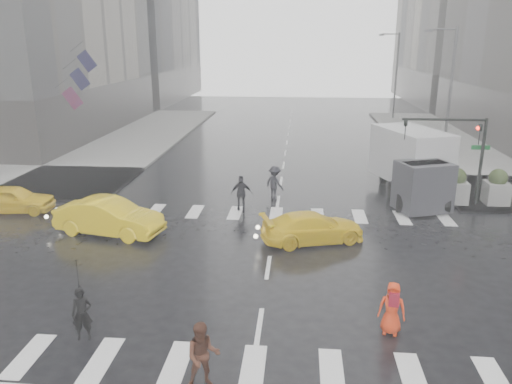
# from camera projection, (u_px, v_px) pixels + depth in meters

# --- Properties ---
(ground) EXTENTS (120.00, 120.00, 0.00)m
(ground) POSITION_uv_depth(u_px,v_px,m) (268.00, 267.00, 18.47)
(ground) COLOR black
(ground) RESTS_ON ground
(sidewalk_nw) EXTENTS (35.00, 35.00, 0.15)m
(sidewalk_nw) POSITION_uv_depth(u_px,v_px,m) (20.00, 154.00, 36.79)
(sidewalk_nw) COLOR slate
(sidewalk_nw) RESTS_ON ground
(road_markings) EXTENTS (18.00, 48.00, 0.01)m
(road_markings) POSITION_uv_depth(u_px,v_px,m) (268.00, 267.00, 18.47)
(road_markings) COLOR silver
(road_markings) RESTS_ON ground
(traffic_signal_pole) EXTENTS (4.45, 0.42, 4.50)m
(traffic_signal_pole) POSITION_uv_depth(u_px,v_px,m) (462.00, 144.00, 24.42)
(traffic_signal_pole) COLOR black
(traffic_signal_pole) RESTS_ON ground
(street_lamp_near) EXTENTS (2.15, 0.22, 9.00)m
(street_lamp_near) POSITION_uv_depth(u_px,v_px,m) (448.00, 90.00, 33.29)
(street_lamp_near) COLOR #59595B
(street_lamp_near) RESTS_ON ground
(street_lamp_far) EXTENTS (2.15, 0.22, 9.00)m
(street_lamp_far) POSITION_uv_depth(u_px,v_px,m) (395.00, 72.00, 52.37)
(street_lamp_far) COLOR #59595B
(street_lamp_far) RESTS_ON ground
(planter_west) EXTENTS (1.10, 1.10, 1.80)m
(planter_west) POSITION_uv_depth(u_px,v_px,m) (416.00, 186.00, 25.42)
(planter_west) COLOR slate
(planter_west) RESTS_ON ground
(planter_mid) EXTENTS (1.10, 1.10, 1.80)m
(planter_mid) POSITION_uv_depth(u_px,v_px,m) (456.00, 187.00, 25.25)
(planter_mid) COLOR slate
(planter_mid) RESTS_ON ground
(planter_east) EXTENTS (1.10, 1.10, 1.80)m
(planter_east) POSITION_uv_depth(u_px,v_px,m) (497.00, 188.00, 25.08)
(planter_east) COLOR slate
(planter_east) RESTS_ON ground
(flag_cluster) EXTENTS (2.87, 3.06, 4.69)m
(flag_cluster) POSITION_uv_depth(u_px,v_px,m) (76.00, 76.00, 35.76)
(flag_cluster) COLOR #59595B
(flag_cluster) RESTS_ON ground
(pedestrian_black) EXTENTS (1.19, 1.21, 2.43)m
(pedestrian_black) POSITION_uv_depth(u_px,v_px,m) (79.00, 285.00, 13.59)
(pedestrian_black) COLOR black
(pedestrian_black) RESTS_ON ground
(pedestrian_brown) EXTENTS (0.96, 0.82, 1.72)m
(pedestrian_brown) POSITION_uv_depth(u_px,v_px,m) (203.00, 356.00, 11.83)
(pedestrian_brown) COLOR #49261A
(pedestrian_brown) RESTS_ON ground
(pedestrian_orange) EXTENTS (0.86, 0.66, 1.56)m
(pedestrian_orange) POSITION_uv_depth(u_px,v_px,m) (392.00, 308.00, 14.11)
(pedestrian_orange) COLOR red
(pedestrian_orange) RESTS_ON ground
(pedestrian_far_a) EXTENTS (1.11, 0.78, 1.76)m
(pedestrian_far_a) POSITION_uv_depth(u_px,v_px,m) (241.00, 193.00, 24.48)
(pedestrian_far_a) COLOR black
(pedestrian_far_a) RESTS_ON ground
(pedestrian_far_b) EXTENTS (1.30, 1.25, 1.80)m
(pedestrian_far_b) POSITION_uv_depth(u_px,v_px,m) (275.00, 183.00, 26.21)
(pedestrian_far_b) COLOR black
(pedestrian_far_b) RESTS_ON ground
(taxi_front) EXTENTS (4.06, 2.01, 1.33)m
(taxi_front) POSITION_uv_depth(u_px,v_px,m) (12.00, 199.00, 24.29)
(taxi_front) COLOR yellow
(taxi_front) RESTS_ON ground
(taxi_mid) EXTENTS (4.92, 2.57, 1.54)m
(taxi_mid) POSITION_uv_depth(u_px,v_px,m) (109.00, 217.00, 21.48)
(taxi_mid) COLOR yellow
(taxi_mid) RESTS_ON ground
(taxi_rear) EXTENTS (4.16, 2.87, 1.25)m
(taxi_rear) POSITION_uv_depth(u_px,v_px,m) (313.00, 227.00, 20.70)
(taxi_rear) COLOR yellow
(taxi_rear) RESTS_ON ground
(box_truck) EXTENTS (2.48, 6.61, 3.51)m
(box_truck) POSITION_uv_depth(u_px,v_px,m) (414.00, 163.00, 26.31)
(box_truck) COLOR #BBBCBE
(box_truck) RESTS_ON ground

